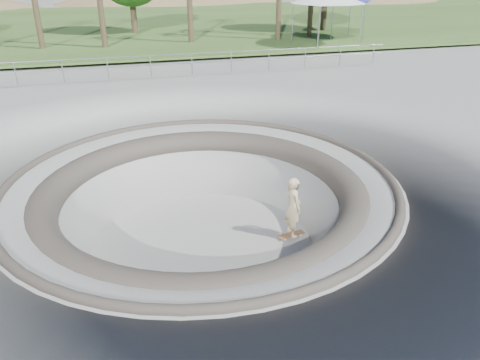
{
  "coord_description": "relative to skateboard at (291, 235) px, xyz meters",
  "views": [
    {
      "loc": [
        -2.04,
        -10.92,
        5.21
      ],
      "look_at": [
        1.06,
        0.01,
        -0.1
      ],
      "focal_mm": 35.0,
      "sensor_mm": 36.0,
      "label": 1
    }
  ],
  "objects": [
    {
      "name": "skate_bowl",
      "position": [
        -2.48,
        0.36,
        0.01
      ],
      "size": [
        14.0,
        14.0,
        4.1
      ],
      "color": "#9F9F9A",
      "rests_on": "ground"
    },
    {
      "name": "skateboard",
      "position": [
        0.0,
        0.0,
        0.0
      ],
      "size": [
        0.81,
        0.35,
        0.08
      ],
      "color": "brown",
      "rests_on": "ground"
    },
    {
      "name": "skater",
      "position": [
        -0.0,
        -0.0,
        0.9
      ],
      "size": [
        0.49,
        0.69,
        1.77
      ],
      "primitive_type": "imported",
      "rotation": [
        0.0,
        0.0,
        1.68
      ],
      "color": "beige",
      "rests_on": "skateboard"
    },
    {
      "name": "distant_hills",
      "position": [
        1.3,
        57.53,
        -5.18
      ],
      "size": [
        103.2,
        45.0,
        28.6
      ],
      "color": "olive",
      "rests_on": "ground"
    },
    {
      "name": "ground",
      "position": [
        -2.48,
        0.36,
        1.84
      ],
      "size": [
        180.0,
        180.0,
        0.0
      ],
      "primitive_type": "plane",
      "color": "#9F9F9A",
      "rests_on": "ground"
    },
    {
      "name": "grass_strip",
      "position": [
        -2.48,
        34.36,
        2.06
      ],
      "size": [
        180.0,
        36.0,
        0.12
      ],
      "color": "#3C5823",
      "rests_on": "ground"
    },
    {
      "name": "safety_railing",
      "position": [
        -2.48,
        12.36,
        2.53
      ],
      "size": [
        25.0,
        0.06,
        1.03
      ],
      "color": "gray",
      "rests_on": "ground"
    }
  ]
}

